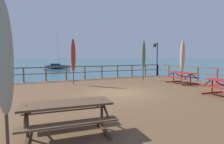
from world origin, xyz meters
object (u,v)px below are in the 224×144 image
object	(u,v)px
picnic_table_mid_left	(67,111)
sailboat_distant	(57,66)
picnic_table_back_right	(182,75)
lamp_post_hooked	(156,54)
patio_umbrella_tall_back_right	(182,56)
patio_umbrella_tall_mid_right	(73,55)
patio_umbrella_short_back	(144,55)
patio_umbrella_short_mid	(3,58)

from	to	relation	value
picnic_table_mid_left	sailboat_distant	xyz separation A→B (m)	(4.75, 35.24, -0.76)
picnic_table_back_right	lamp_post_hooked	distance (m)	5.18
picnic_table_mid_left	patio_umbrella_tall_back_right	bearing A→B (deg)	28.83
picnic_table_back_right	patio_umbrella_tall_mid_right	bearing A→B (deg)	159.26
picnic_table_mid_left	lamp_post_hooked	bearing A→B (deg)	42.59
patio_umbrella_short_back	patio_umbrella_tall_mid_right	bearing A→B (deg)	-179.82
patio_umbrella_tall_back_right	picnic_table_back_right	bearing A→B (deg)	-170.51
patio_umbrella_tall_back_right	sailboat_distant	distance (m)	30.69
picnic_table_back_right	lamp_post_hooked	bearing A→B (deg)	71.66
patio_umbrella_short_mid	patio_umbrella_short_back	bearing A→B (deg)	43.22
patio_umbrella_tall_back_right	patio_umbrella_short_mid	world-z (taller)	patio_umbrella_tall_back_right
picnic_table_back_right	sailboat_distant	world-z (taller)	sailboat_distant
patio_umbrella_short_back	patio_umbrella_tall_mid_right	size ratio (longest dim) A/B	1.03
patio_umbrella_tall_back_right	patio_umbrella_tall_mid_right	size ratio (longest dim) A/B	0.99
patio_umbrella_short_back	patio_umbrella_tall_mid_right	world-z (taller)	patio_umbrella_short_back
picnic_table_back_right	sailboat_distant	xyz separation A→B (m)	(-4.13, 30.34, -0.75)
picnic_table_mid_left	lamp_post_hooked	world-z (taller)	lamp_post_hooked
picnic_table_back_right	patio_umbrella_short_back	xyz separation A→B (m)	(-1.36, 2.66, 1.44)
patio_umbrella_tall_back_right	patio_umbrella_short_mid	xyz separation A→B (m)	(-10.10, -5.54, -0.07)
patio_umbrella_tall_back_right	lamp_post_hooked	distance (m)	4.93
patio_umbrella_tall_back_right	lamp_post_hooked	bearing A→B (deg)	71.96
patio_umbrella_tall_mid_right	sailboat_distant	size ratio (longest dim) A/B	0.40
lamp_post_hooked	sailboat_distant	xyz separation A→B (m)	(-5.69, 25.65, -2.30)
picnic_table_mid_left	lamp_post_hooked	xyz separation A→B (m)	(10.43, 9.59, 1.55)
picnic_table_back_right	patio_umbrella_tall_back_right	distance (m)	1.36
patio_umbrella_short_mid	picnic_table_mid_left	bearing A→B (deg)	27.93
lamp_post_hooked	sailboat_distant	bearing A→B (deg)	102.51
picnic_table_back_right	patio_umbrella_short_mid	size ratio (longest dim) A/B	0.67
picnic_table_back_right	patio_umbrella_short_back	bearing A→B (deg)	117.14
lamp_post_hooked	sailboat_distant	size ratio (longest dim) A/B	0.41
picnic_table_mid_left	patio_umbrella_tall_back_right	distance (m)	10.26
patio_umbrella_tall_back_right	picnic_table_mid_left	bearing A→B (deg)	-151.17
patio_umbrella_short_back	picnic_table_mid_left	bearing A→B (deg)	-134.86
picnic_table_back_right	patio_umbrella_short_mid	world-z (taller)	patio_umbrella_short_mid
lamp_post_hooked	picnic_table_back_right	bearing A→B (deg)	-108.34
picnic_table_back_right	picnic_table_mid_left	distance (m)	10.14
patio_umbrella_short_mid	patio_umbrella_short_back	distance (m)	11.96
picnic_table_mid_left	lamp_post_hooked	size ratio (longest dim) A/B	0.70
picnic_table_mid_left	patio_umbrella_tall_mid_right	bearing A→B (deg)	75.77
patio_umbrella_short_mid	patio_umbrella_tall_mid_right	bearing A→B (deg)	69.19
patio_umbrella_short_back	sailboat_distant	distance (m)	27.91
patio_umbrella_short_back	patio_umbrella_tall_mid_right	distance (m)	5.61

